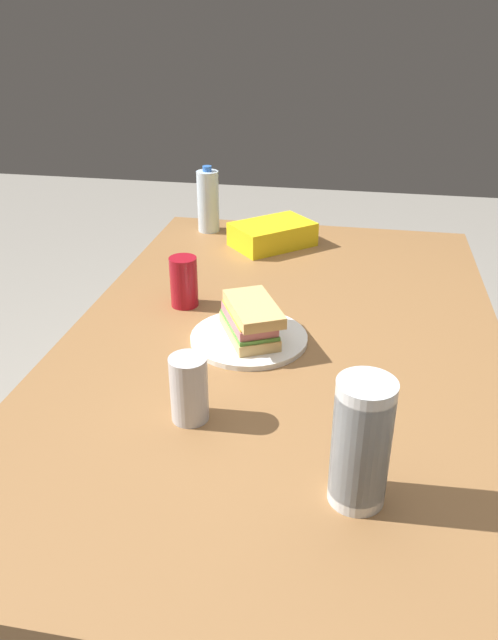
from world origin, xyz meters
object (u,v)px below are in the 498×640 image
object	(u,v)px
soda_can_silver	(189,389)
plastic_cup_stack	(361,443)
water_bottle_tall	(208,201)
chip_bag	(272,234)
paper_plate	(249,338)
dining_table	(283,372)
soda_can_red	(184,282)
sandwich	(250,319)

from	to	relation	value
soda_can_silver	plastic_cup_stack	bearing A→B (deg)	63.56
water_bottle_tall	chip_bag	bearing A→B (deg)	66.25
paper_plate	soda_can_silver	size ratio (longest dim) A/B	2.08
dining_table	chip_bag	size ratio (longest dim) A/B	6.62
water_bottle_tall	plastic_cup_stack	size ratio (longest dim) A/B	1.02
dining_table	chip_bag	distance (m)	0.57
soda_can_red	plastic_cup_stack	bearing A→B (deg)	36.21
water_bottle_tall	paper_plate	bearing A→B (deg)	20.62
paper_plate	plastic_cup_stack	distance (m)	0.51
chip_bag	paper_plate	bearing A→B (deg)	-128.38
paper_plate	plastic_cup_stack	world-z (taller)	plastic_cup_stack
paper_plate	soda_can_red	distance (m)	0.24
soda_can_red	soda_can_silver	bearing A→B (deg)	17.00
sandwich	water_bottle_tall	world-z (taller)	water_bottle_tall
water_bottle_tall	soda_can_silver	distance (m)	1.00
water_bottle_tall	plastic_cup_stack	xyz separation A→B (m)	(1.12, 0.50, 0.00)
dining_table	soda_can_red	distance (m)	0.32
paper_plate	sandwich	world-z (taller)	sandwich
soda_can_red	dining_table	bearing A→B (deg)	67.20
dining_table	soda_can_red	size ratio (longest dim) A/B	12.47
sandwich	soda_can_red	size ratio (longest dim) A/B	1.64
plastic_cup_stack	soda_can_silver	xyz separation A→B (m)	(-0.15, -0.29, -0.04)
dining_table	soda_can_silver	distance (m)	0.38
paper_plate	soda_can_red	world-z (taller)	soda_can_red
sandwich	soda_can_silver	bearing A→B (deg)	-10.68
chip_bag	water_bottle_tall	distance (m)	0.25
plastic_cup_stack	soda_can_silver	world-z (taller)	plastic_cup_stack
soda_can_red	soda_can_silver	world-z (taller)	same
water_bottle_tall	plastic_cup_stack	bearing A→B (deg)	23.98
chip_bag	plastic_cup_stack	size ratio (longest dim) A/B	1.13
dining_table	chip_bag	xyz separation A→B (m)	(-0.55, -0.11, 0.13)
plastic_cup_stack	soda_can_silver	size ratio (longest dim) A/B	1.66
paper_plate	plastic_cup_stack	xyz separation A→B (m)	(0.44, 0.24, 0.10)
paper_plate	water_bottle_tall	world-z (taller)	water_bottle_tall
paper_plate	soda_can_silver	bearing A→B (deg)	-9.95
paper_plate	chip_bag	size ratio (longest dim) A/B	1.10
dining_table	chip_bag	bearing A→B (deg)	-168.86
water_bottle_tall	sandwich	bearing A→B (deg)	20.80
paper_plate	soda_can_red	xyz separation A→B (m)	(-0.14, -0.18, 0.05)
chip_bag	sandwich	bearing A→B (deg)	-128.07
water_bottle_tall	soda_can_silver	xyz separation A→B (m)	(0.97, 0.21, -0.04)
sandwich	soda_can_red	bearing A→B (deg)	-128.08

